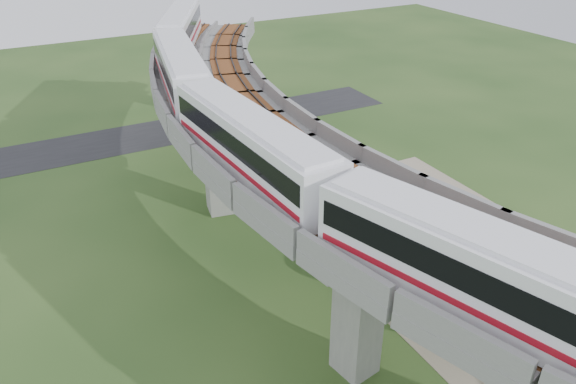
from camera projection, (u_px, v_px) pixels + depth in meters
name	position (u px, v px, depth m)	size (l,w,h in m)	color
ground	(263.00, 277.00, 40.72)	(160.00, 160.00, 0.00)	#28451B
dirt_lot	(431.00, 240.00, 44.94)	(18.00, 26.00, 0.04)	gray
asphalt_road	(148.00, 135.00, 63.95)	(60.00, 8.00, 0.03)	#232326
viaduct	(311.00, 153.00, 37.97)	(19.58, 73.98, 11.40)	#99968E
metro_train	(243.00, 100.00, 37.61)	(12.21, 61.23, 3.64)	white
fence	(374.00, 234.00, 44.39)	(3.87, 38.73, 1.50)	#2D382D
tree_0	(265.00, 126.00, 60.53)	(2.63, 2.63, 3.28)	#382314
tree_1	(271.00, 142.00, 58.01)	(1.97, 1.97, 2.57)	#382314
tree_2	(286.00, 165.00, 52.87)	(1.84, 1.84, 2.64)	#382314
tree_3	(314.00, 198.00, 47.06)	(2.16, 2.16, 2.83)	#382314
tree_4	(353.00, 231.00, 41.26)	(2.85, 2.85, 3.84)	#382314
tree_5	(385.00, 259.00, 38.14)	(2.97, 2.97, 3.91)	#382314
tree_6	(456.00, 308.00, 33.97)	(3.03, 3.03, 3.76)	#382314
car_white	(389.00, 261.00, 41.45)	(1.33, 3.31, 1.13)	silver
car_red	(422.00, 206.00, 48.39)	(1.36, 3.90, 1.29)	maroon
car_dark	(395.00, 208.00, 48.20)	(1.62, 3.98, 1.15)	black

